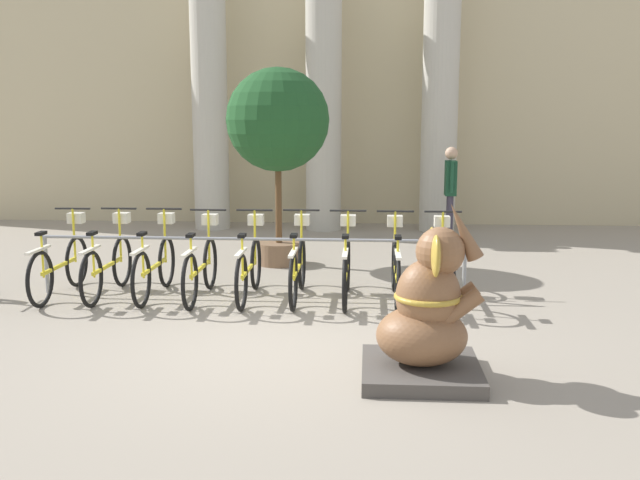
% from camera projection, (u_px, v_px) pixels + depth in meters
% --- Properties ---
extents(ground_plane, '(60.00, 60.00, 0.00)m').
position_uv_depth(ground_plane, '(276.00, 344.00, 7.24)').
color(ground_plane, gray).
extents(building_facade, '(20.00, 0.20, 6.00)m').
position_uv_depth(building_facade, '(327.00, 83.00, 15.19)').
color(building_facade, '#C6B78E').
rests_on(building_facade, ground_plane).
extents(column_left, '(0.90, 0.90, 5.16)m').
position_uv_depth(column_left, '(210.00, 100.00, 14.43)').
color(column_left, '#BCB7A8').
rests_on(column_left, ground_plane).
extents(column_middle, '(0.90, 0.90, 5.16)m').
position_uv_depth(column_middle, '(324.00, 100.00, 14.27)').
color(column_middle, '#BCB7A8').
rests_on(column_middle, ground_plane).
extents(column_right, '(0.90, 0.90, 5.16)m').
position_uv_depth(column_right, '(440.00, 100.00, 14.11)').
color(column_right, '#BCB7A8').
rests_on(column_right, ground_plane).
extents(bike_rack, '(5.51, 0.05, 0.77)m').
position_uv_depth(bike_rack, '(251.00, 248.00, 9.09)').
color(bike_rack, gray).
rests_on(bike_rack, ground_plane).
extents(bicycle_0, '(0.48, 1.79, 1.09)m').
position_uv_depth(bicycle_0, '(61.00, 264.00, 9.16)').
color(bicycle_0, black).
rests_on(bicycle_0, ground_plane).
extents(bicycle_1, '(0.48, 1.79, 1.09)m').
position_uv_depth(bicycle_1, '(108.00, 264.00, 9.17)').
color(bicycle_1, black).
rests_on(bicycle_1, ground_plane).
extents(bicycle_2, '(0.48, 1.79, 1.09)m').
position_uv_depth(bicycle_2, '(155.00, 264.00, 9.13)').
color(bicycle_2, black).
rests_on(bicycle_2, ground_plane).
extents(bicycle_3, '(0.48, 1.79, 1.09)m').
position_uv_depth(bicycle_3, '(201.00, 266.00, 9.02)').
color(bicycle_3, black).
rests_on(bicycle_3, ground_plane).
extents(bicycle_4, '(0.48, 1.79, 1.09)m').
position_uv_depth(bicycle_4, '(249.00, 267.00, 9.00)').
color(bicycle_4, black).
rests_on(bicycle_4, ground_plane).
extents(bicycle_5, '(0.48, 1.79, 1.09)m').
position_uv_depth(bicycle_5, '(298.00, 267.00, 9.00)').
color(bicycle_5, black).
rests_on(bicycle_5, ground_plane).
extents(bicycle_6, '(0.48, 1.79, 1.09)m').
position_uv_depth(bicycle_6, '(347.00, 268.00, 8.94)').
color(bicycle_6, black).
rests_on(bicycle_6, ground_plane).
extents(bicycle_7, '(0.48, 1.79, 1.09)m').
position_uv_depth(bicycle_7, '(396.00, 269.00, 8.88)').
color(bicycle_7, black).
rests_on(bicycle_7, ground_plane).
extents(bicycle_8, '(0.48, 1.79, 1.09)m').
position_uv_depth(bicycle_8, '(445.00, 269.00, 8.84)').
color(bicycle_8, black).
rests_on(bicycle_8, ground_plane).
extents(elephant_statue, '(1.04, 1.04, 1.59)m').
position_uv_depth(elephant_statue, '(427.00, 319.00, 6.23)').
color(elephant_statue, '#4C4742').
rests_on(elephant_statue, ground_plane).
extents(person_pedestrian, '(0.23, 0.47, 1.75)m').
position_uv_depth(person_pedestrian, '(450.00, 185.00, 13.14)').
color(person_pedestrian, '#383342').
rests_on(person_pedestrian, ground_plane).
extents(potted_tree, '(1.58, 1.58, 3.03)m').
position_uv_depth(potted_tree, '(278.00, 125.00, 10.85)').
color(potted_tree, brown).
rests_on(potted_tree, ground_plane).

